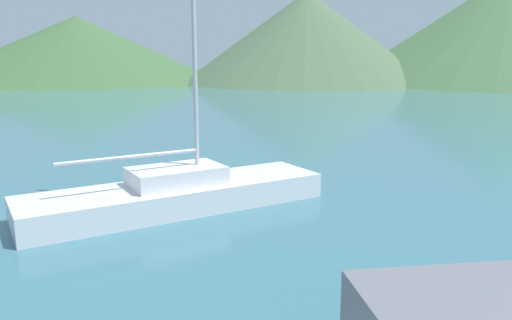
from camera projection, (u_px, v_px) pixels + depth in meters
sailboat_inner at (177, 192)px, 13.72m from camera, size 8.44×5.53×10.31m
hill_central at (78, 49)px, 84.06m from camera, size 48.21×48.21×10.86m
hill_east at (306, 38)px, 79.74m from camera, size 40.19×40.19×14.31m
hill_far_east at (510, 28)px, 79.41m from camera, size 52.91×52.91×17.41m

